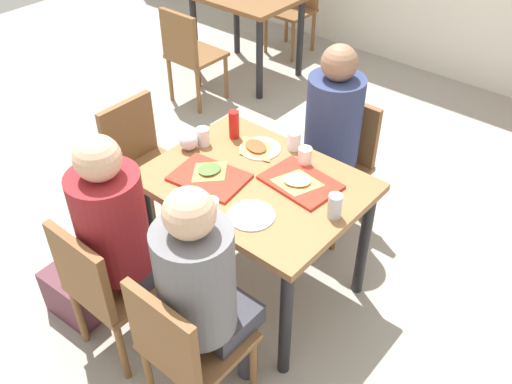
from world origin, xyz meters
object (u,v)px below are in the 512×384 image
at_px(pizza_slice_a, 210,170).
at_px(chair_left_end, 142,158).
at_px(main_table, 256,197).
at_px(chair_near_left, 104,284).
at_px(pizza_slice_b, 297,181).
at_px(tray_red_near, 209,177).
at_px(tray_red_far, 300,182).
at_px(paper_plate_near_edge, 251,215).
at_px(handbag, 72,297).
at_px(background_chair_near, 189,51).
at_px(paper_plate_center, 260,149).
at_px(plastic_cup_c, 203,137).
at_px(soda_can, 335,206).
at_px(background_chair_far, 296,2).
at_px(chair_far_side, 339,157).
at_px(person_far_side, 329,132).
at_px(foil_bundle, 189,141).
at_px(background_table, 247,8).
at_px(person_in_brown_jacket, 203,286).
at_px(plastic_cup_b, 212,209).
at_px(condiment_bottle, 234,125).
at_px(plastic_cup_d, 305,156).
at_px(chair_near_right, 183,345).
at_px(pizza_slice_c, 256,147).
at_px(person_in_red, 120,229).
at_px(plastic_cup_a, 294,141).

bearing_deg(pizza_slice_a, chair_left_end, 170.98).
distance_m(main_table, pizza_slice_a, 0.27).
height_order(chair_near_left, pizza_slice_b, chair_near_left).
height_order(tray_red_near, tray_red_far, same).
xyz_separation_m(main_table, pizza_slice_a, (-0.21, -0.11, 0.13)).
relative_size(paper_plate_near_edge, handbag, 0.69).
bearing_deg(tray_red_near, background_chair_near, 138.84).
bearing_deg(paper_plate_center, plastic_cup_c, -148.59).
relative_size(chair_near_left, soda_can, 6.81).
xyz_separation_m(tray_red_near, background_chair_far, (-1.61, 2.87, -0.29)).
height_order(chair_far_side, paper_plate_near_edge, chair_far_side).
bearing_deg(person_far_side, background_chair_near, 161.01).
height_order(paper_plate_center, paper_plate_near_edge, same).
bearing_deg(chair_left_end, paper_plate_center, 16.37).
height_order(pizza_slice_b, foil_bundle, foil_bundle).
xyz_separation_m(background_table, background_chair_near, (0.00, -0.73, -0.15)).
xyz_separation_m(main_table, person_in_brown_jacket, (0.26, -0.65, 0.08)).
bearing_deg(handbag, soda_can, 37.76).
bearing_deg(plastic_cup_c, chair_far_side, 59.86).
height_order(chair_near_left, plastic_cup_b, plastic_cup_b).
height_order(person_far_side, tray_red_far, person_far_side).
xyz_separation_m(condiment_bottle, foil_bundle, (-0.11, -0.24, -0.03)).
bearing_deg(tray_red_near, handbag, -122.97).
distance_m(chair_left_end, soda_can, 1.40).
bearing_deg(chair_far_side, background_table, 145.93).
relative_size(tray_red_far, handbag, 1.12).
bearing_deg(chair_left_end, chair_near_left, -50.52).
relative_size(chair_near_left, plastic_cup_d, 8.31).
bearing_deg(background_chair_near, chair_near_left, -53.32).
xyz_separation_m(chair_near_left, foil_bundle, (-0.18, 0.77, 0.33)).
height_order(paper_plate_center, condiment_bottle, condiment_bottle).
relative_size(paper_plate_near_edge, foil_bundle, 2.20).
height_order(plastic_cup_d, soda_can, soda_can).
height_order(chair_near_right, plastic_cup_d, plastic_cup_d).
relative_size(plastic_cup_d, background_table, 0.11).
distance_m(chair_left_end, foil_bundle, 0.57).
bearing_deg(pizza_slice_c, chair_near_right, -66.21).
relative_size(chair_far_side, soda_can, 6.81).
relative_size(person_far_side, tray_red_near, 3.45).
relative_size(paper_plate_near_edge, background_chair_near, 0.26).
height_order(chair_near_left, plastic_cup_d, plastic_cup_d).
xyz_separation_m(main_table, person_in_red, (-0.26, -0.65, 0.08)).
relative_size(chair_left_end, pizza_slice_c, 3.48).
distance_m(plastic_cup_a, soda_can, 0.57).
xyz_separation_m(plastic_cup_a, background_table, (-1.76, 1.66, -0.18)).
height_order(main_table, background_chair_far, background_chair_far).
height_order(tray_red_near, soda_can, soda_can).
bearing_deg(pizza_slice_a, plastic_cup_d, 49.80).
distance_m(person_far_side, tray_red_near, 0.81).
height_order(pizza_slice_c, condiment_bottle, condiment_bottle).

